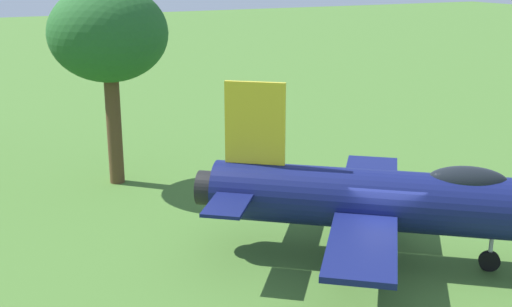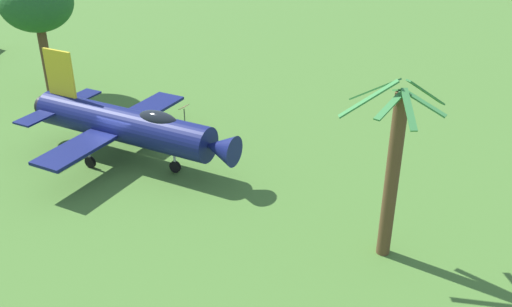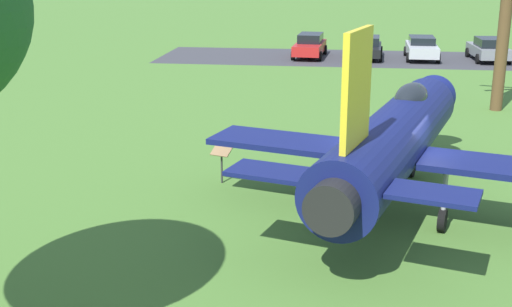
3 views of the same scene
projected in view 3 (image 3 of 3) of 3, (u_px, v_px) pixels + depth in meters
The scene contains 9 objects.
ground_plane at pixel (389, 209), 18.52m from camera, with size 200.00×200.00×0.00m, color #47722D.
parking_strip at pixel (422, 59), 44.86m from camera, with size 35.33×8.00×0.00m, color #38383D.
display_jet at pixel (396, 136), 18.29m from camera, with size 9.68×11.03×5.29m.
palm_tree at pixel (504, 28), 29.21m from camera, with size 3.71×4.17×7.22m.
info_plaque at pixel (222, 156), 20.39m from camera, with size 0.71×0.69×1.14m.
parked_car_gray at pixel (489, 49), 44.01m from camera, with size 3.31×4.90×1.53m.
parked_car_silver at pixel (422, 48), 44.73m from camera, with size 3.57×5.02×1.47m.
parked_car_black at pixel (368, 47), 45.20m from camera, with size 3.52×4.99×1.42m.
parked_car_red at pixel (310, 45), 45.67m from camera, with size 3.70×5.10×1.56m.
Camera 3 is at (-7.80, -15.89, 6.74)m, focal length 47.14 mm.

